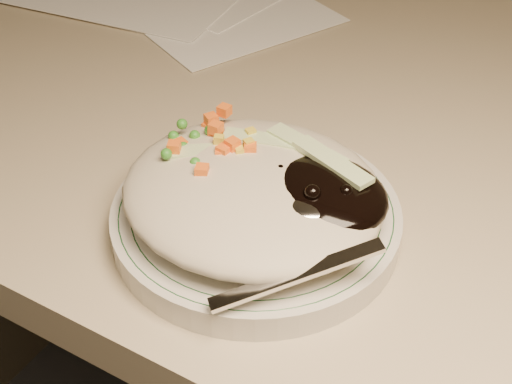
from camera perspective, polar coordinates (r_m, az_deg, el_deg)
The scene contains 4 objects.
desk at distance 0.80m, azimuth 11.72°, elevation -6.36°, with size 1.40×0.70×0.74m.
plate at distance 0.53m, azimuth -0.00°, elevation -2.18°, with size 0.21×0.21×0.02m, color beige.
plate_rim at distance 0.53m, azimuth -0.00°, elevation -1.36°, with size 0.20×0.20×0.00m.
meal at distance 0.51m, azimuth 0.37°, elevation 0.29°, with size 0.21×0.19×0.05m.
Camera 1 is at (0.14, 0.82, 1.10)m, focal length 50.00 mm.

